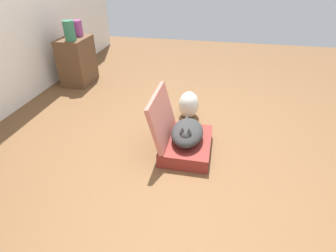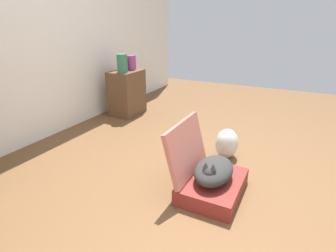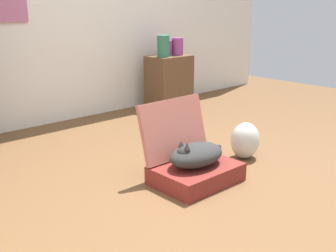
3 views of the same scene
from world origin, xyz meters
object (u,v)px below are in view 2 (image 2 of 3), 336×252
at_px(suitcase_base, 213,186).
at_px(vase_tall, 122,63).
at_px(cat, 214,170).
at_px(vase_short, 131,63).
at_px(vase_round, 124,64).
at_px(plastic_bag_white, 227,144).
at_px(side_table, 127,93).

bearing_deg(suitcase_base, vase_tall, 54.55).
distance_m(suitcase_base, cat, 0.14).
bearing_deg(suitcase_base, vase_short, 49.83).
height_order(vase_short, vase_round, vase_short).
height_order(suitcase_base, plastic_bag_white, plastic_bag_white).
bearing_deg(plastic_bag_white, cat, -173.79).
xyz_separation_m(suitcase_base, side_table, (1.32, 1.72, 0.25)).
bearing_deg(plastic_bag_white, side_table, 67.58).
bearing_deg(suitcase_base, side_table, 52.51).
relative_size(cat, vase_short, 2.59).
relative_size(plastic_bag_white, vase_short, 1.50).
bearing_deg(plastic_bag_white, vase_tall, 70.88).
bearing_deg(vase_tall, suitcase_base, -125.45).
relative_size(suitcase_base, plastic_bag_white, 1.95).
xyz_separation_m(suitcase_base, plastic_bag_white, (0.64, 0.07, 0.08)).
bearing_deg(cat, suitcase_base, -4.56).
distance_m(plastic_bag_white, vase_short, 1.91).
xyz_separation_m(plastic_bag_white, vase_tall, (0.56, 1.61, 0.60)).
distance_m(plastic_bag_white, vase_round, 1.89).
bearing_deg(vase_short, plastic_bag_white, -116.10).
xyz_separation_m(vase_short, vase_round, (-0.12, 0.04, -0.01)).
height_order(plastic_bag_white, side_table, side_table).
distance_m(cat, side_table, 2.17).
height_order(plastic_bag_white, vase_tall, vase_tall).
xyz_separation_m(plastic_bag_white, vase_round, (0.68, 1.67, 0.56)).
xyz_separation_m(plastic_bag_white, side_table, (0.68, 1.65, 0.16)).
distance_m(plastic_bag_white, side_table, 1.79).
distance_m(suitcase_base, vase_tall, 2.18).
bearing_deg(vase_tall, vase_round, 26.60).
distance_m(vase_short, vase_round, 0.13).
xyz_separation_m(cat, vase_tall, (1.20, 1.68, 0.54)).
relative_size(suitcase_base, vase_tall, 2.40).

